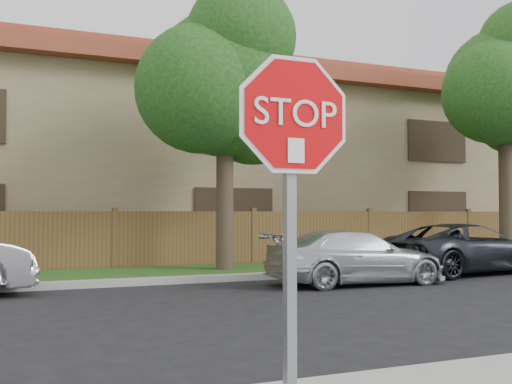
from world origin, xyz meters
name	(u,v)px	position (x,y,z in m)	size (l,w,h in m)	color
far_curb	(140,282)	(0.00, 8.15, 0.07)	(70.00, 0.30, 0.15)	gray
grass_strip	(125,275)	(0.00, 9.80, 0.06)	(70.00, 3.00, 0.12)	#1E4714
fence	(115,241)	(0.00, 11.40, 0.80)	(70.00, 0.12, 1.60)	brown
apartment_building	(89,157)	(0.00, 17.00, 3.53)	(35.20, 9.20, 7.20)	#907859
tree_mid	(227,83)	(2.52, 9.57, 4.87)	(4.80, 3.90, 7.35)	#382B21
tree_right	(508,87)	(12.02, 9.57, 5.57)	(4.80, 3.90, 8.20)	#382B21
stop_sign	(293,168)	(-1.08, -1.48, 1.83)	(1.01, 0.13, 2.55)	gray
sedan_right	(356,257)	(4.38, 6.47, 0.59)	(1.64, 4.04, 1.17)	silver
sedan_far_right	(466,248)	(8.30, 7.42, 0.64)	(2.13, 4.61, 1.28)	#272C34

